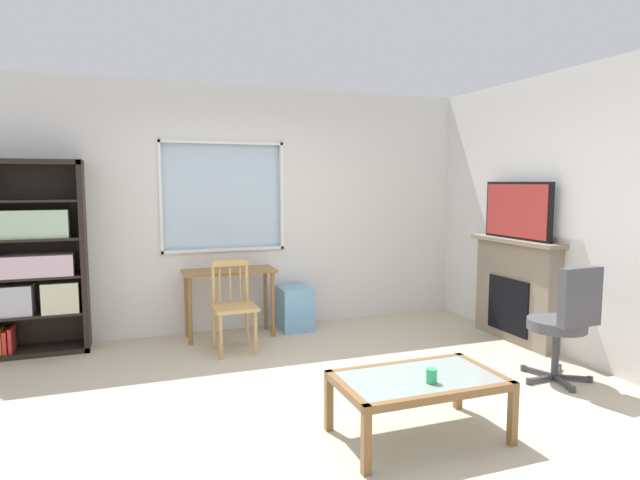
{
  "coord_description": "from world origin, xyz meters",
  "views": [
    {
      "loc": [
        -1.29,
        -3.75,
        1.67
      ],
      "look_at": [
        0.37,
        0.8,
        1.15
      ],
      "focal_mm": 30.12,
      "sensor_mm": 36.0,
      "label": 1
    }
  ],
  "objects_px": {
    "bookshelf": "(36,263)",
    "sippy_cup": "(432,376)",
    "wooden_chair": "(233,305)",
    "fireplace": "(516,290)",
    "plastic_drawer_unit": "(295,308)",
    "office_chair": "(565,318)",
    "desk_under_window": "(229,281)",
    "tv": "(517,211)",
    "coffee_table": "(419,385)"
  },
  "relations": [
    {
      "from": "office_chair",
      "to": "bookshelf",
      "type": "bearing_deg",
      "value": 150.15
    },
    {
      "from": "desk_under_window",
      "to": "wooden_chair",
      "type": "height_order",
      "value": "wooden_chair"
    },
    {
      "from": "tv",
      "to": "sippy_cup",
      "type": "distance_m",
      "value": 2.8
    },
    {
      "from": "coffee_table",
      "to": "sippy_cup",
      "type": "distance_m",
      "value": 0.16
    },
    {
      "from": "wooden_chair",
      "to": "desk_under_window",
      "type": "bearing_deg",
      "value": 83.45
    },
    {
      "from": "wooden_chair",
      "to": "plastic_drawer_unit",
      "type": "distance_m",
      "value": 1.01
    },
    {
      "from": "sippy_cup",
      "to": "tv",
      "type": "bearing_deg",
      "value": 39.42
    },
    {
      "from": "bookshelf",
      "to": "fireplace",
      "type": "relative_size",
      "value": 1.57
    },
    {
      "from": "tv",
      "to": "wooden_chair",
      "type": "bearing_deg",
      "value": 166.93
    },
    {
      "from": "plastic_drawer_unit",
      "to": "sippy_cup",
      "type": "distance_m",
      "value": 2.91
    },
    {
      "from": "office_chair",
      "to": "sippy_cup",
      "type": "distance_m",
      "value": 1.71
    },
    {
      "from": "fireplace",
      "to": "sippy_cup",
      "type": "bearing_deg",
      "value": -140.83
    },
    {
      "from": "fireplace",
      "to": "coffee_table",
      "type": "height_order",
      "value": "fireplace"
    },
    {
      "from": "wooden_chair",
      "to": "tv",
      "type": "height_order",
      "value": "tv"
    },
    {
      "from": "tv",
      "to": "sippy_cup",
      "type": "height_order",
      "value": "tv"
    },
    {
      "from": "bookshelf",
      "to": "desk_under_window",
      "type": "distance_m",
      "value": 1.89
    },
    {
      "from": "coffee_table",
      "to": "tv",
      "type": "bearing_deg",
      "value": 37.06
    },
    {
      "from": "fireplace",
      "to": "tv",
      "type": "distance_m",
      "value": 0.84
    },
    {
      "from": "bookshelf",
      "to": "tv",
      "type": "relative_size",
      "value": 1.99
    },
    {
      "from": "bookshelf",
      "to": "sippy_cup",
      "type": "distance_m",
      "value": 3.97
    },
    {
      "from": "wooden_chair",
      "to": "tv",
      "type": "distance_m",
      "value": 3.07
    },
    {
      "from": "plastic_drawer_unit",
      "to": "coffee_table",
      "type": "xyz_separation_m",
      "value": [
        -0.03,
        -2.78,
        0.12
      ]
    },
    {
      "from": "tv",
      "to": "sippy_cup",
      "type": "relative_size",
      "value": 10.55
    },
    {
      "from": "bookshelf",
      "to": "office_chair",
      "type": "xyz_separation_m",
      "value": [
        4.22,
        -2.42,
        -0.34
      ]
    },
    {
      "from": "wooden_chair",
      "to": "fireplace",
      "type": "xyz_separation_m",
      "value": [
        2.87,
        -0.66,
        0.08
      ]
    },
    {
      "from": "desk_under_window",
      "to": "wooden_chair",
      "type": "distance_m",
      "value": 0.54
    },
    {
      "from": "plastic_drawer_unit",
      "to": "fireplace",
      "type": "relative_size",
      "value": 0.4
    },
    {
      "from": "bookshelf",
      "to": "fireplace",
      "type": "xyz_separation_m",
      "value": [
        4.67,
        -1.29,
        -0.35
      ]
    },
    {
      "from": "wooden_chair",
      "to": "fireplace",
      "type": "bearing_deg",
      "value": -12.99
    },
    {
      "from": "bookshelf",
      "to": "sippy_cup",
      "type": "bearing_deg",
      "value": -48.7
    },
    {
      "from": "wooden_chair",
      "to": "coffee_table",
      "type": "height_order",
      "value": "wooden_chair"
    },
    {
      "from": "bookshelf",
      "to": "office_chair",
      "type": "distance_m",
      "value": 4.88
    },
    {
      "from": "desk_under_window",
      "to": "tv",
      "type": "xyz_separation_m",
      "value": [
        2.79,
        -1.18,
        0.77
      ]
    },
    {
      "from": "bookshelf",
      "to": "wooden_chair",
      "type": "height_order",
      "value": "bookshelf"
    },
    {
      "from": "bookshelf",
      "to": "sippy_cup",
      "type": "height_order",
      "value": "bookshelf"
    },
    {
      "from": "plastic_drawer_unit",
      "to": "fireplace",
      "type": "bearing_deg",
      "value": -30.79
    },
    {
      "from": "sippy_cup",
      "to": "coffee_table",
      "type": "bearing_deg",
      "value": 98.62
    },
    {
      "from": "bookshelf",
      "to": "sippy_cup",
      "type": "relative_size",
      "value": 21.01
    },
    {
      "from": "fireplace",
      "to": "tv",
      "type": "relative_size",
      "value": 1.27
    },
    {
      "from": "sippy_cup",
      "to": "desk_under_window",
      "type": "bearing_deg",
      "value": 104.61
    },
    {
      "from": "bookshelf",
      "to": "sippy_cup",
      "type": "xyz_separation_m",
      "value": [
        2.61,
        -2.97,
        -0.43
      ]
    },
    {
      "from": "office_chair",
      "to": "coffee_table",
      "type": "relative_size",
      "value": 0.93
    },
    {
      "from": "desk_under_window",
      "to": "sippy_cup",
      "type": "distance_m",
      "value": 2.96
    },
    {
      "from": "wooden_chair",
      "to": "tv",
      "type": "bearing_deg",
      "value": -13.07
    },
    {
      "from": "desk_under_window",
      "to": "fireplace",
      "type": "bearing_deg",
      "value": -22.71
    },
    {
      "from": "sippy_cup",
      "to": "plastic_drawer_unit",
      "type": "bearing_deg",
      "value": 89.86
    },
    {
      "from": "wooden_chair",
      "to": "coffee_table",
      "type": "distance_m",
      "value": 2.36
    },
    {
      "from": "bookshelf",
      "to": "office_chair",
      "type": "relative_size",
      "value": 1.89
    },
    {
      "from": "desk_under_window",
      "to": "tv",
      "type": "distance_m",
      "value": 3.12
    },
    {
      "from": "desk_under_window",
      "to": "wooden_chair",
      "type": "bearing_deg",
      "value": -96.55
    }
  ]
}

